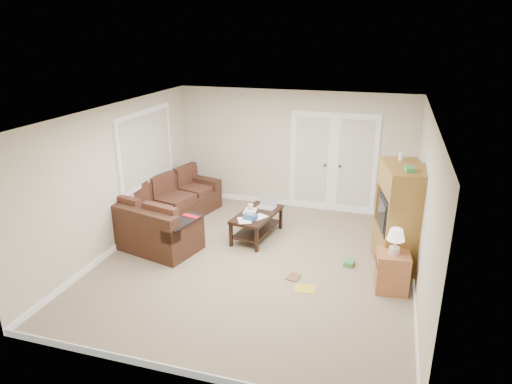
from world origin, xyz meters
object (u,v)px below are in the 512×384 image
(side_cabinet, at_px, (392,268))
(tv_armoire, at_px, (399,218))
(sectional_sofa, at_px, (163,215))
(coffee_table, at_px, (258,224))

(side_cabinet, bearing_deg, tv_armoire, 80.85)
(sectional_sofa, distance_m, tv_armoire, 4.31)
(sectional_sofa, distance_m, side_cabinet, 4.32)
(coffee_table, bearing_deg, sectional_sofa, -163.47)
(coffee_table, height_order, tv_armoire, tv_armoire)
(sectional_sofa, relative_size, side_cabinet, 3.08)
(tv_armoire, distance_m, side_cabinet, 0.88)
(coffee_table, xyz_separation_m, tv_armoire, (2.46, -0.47, 0.60))
(sectional_sofa, bearing_deg, coffee_table, 21.72)
(coffee_table, height_order, side_cabinet, side_cabinet)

